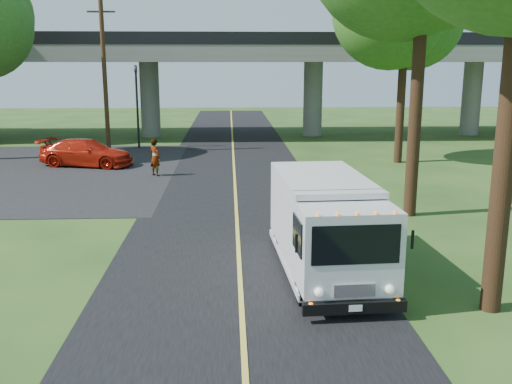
{
  "coord_description": "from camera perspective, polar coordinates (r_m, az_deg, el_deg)",
  "views": [
    {
      "loc": [
        -0.24,
        -10.48,
        5.33
      ],
      "look_at": [
        0.54,
        5.95,
        1.6
      ],
      "focal_mm": 40.0,
      "sensor_mm": 36.0,
      "label": 1
    }
  ],
  "objects": [
    {
      "name": "utility_pole",
      "position": [
        35.25,
        -14.89,
        11.17
      ],
      "size": [
        1.6,
        0.26,
        9.0
      ],
      "color": "#472D19",
      "rests_on": "ground"
    },
    {
      "name": "ground",
      "position": [
        11.76,
        -1.31,
        -14.17
      ],
      "size": [
        120.0,
        120.0,
        0.0
      ],
      "primitive_type": "plane",
      "color": "#234217",
      "rests_on": "ground"
    },
    {
      "name": "traffic_signal",
      "position": [
        37.0,
        -11.83,
        9.21
      ],
      "size": [
        0.18,
        0.22,
        5.2
      ],
      "color": "black",
      "rests_on": "ground"
    },
    {
      "name": "overpass",
      "position": [
        42.49,
        -2.45,
        11.73
      ],
      "size": [
        54.0,
        10.0,
        7.3
      ],
      "color": "slate",
      "rests_on": "ground"
    },
    {
      "name": "pedestrian",
      "position": [
        27.8,
        -10.06,
        3.42
      ],
      "size": [
        0.78,
        0.76,
        1.81
      ],
      "primitive_type": "imported",
      "rotation": [
        0.0,
        0.0,
        2.4
      ],
      "color": "gray",
      "rests_on": "ground"
    },
    {
      "name": "tree_right_far",
      "position": [
        31.89,
        15.26,
        17.7
      ],
      "size": [
        5.77,
        5.67,
        10.99
      ],
      "color": "#382314",
      "rests_on": "ground"
    },
    {
      "name": "lane_line",
      "position": [
        21.16,
        -1.99,
        -1.74
      ],
      "size": [
        0.12,
        90.0,
        0.01
      ],
      "primitive_type": "cube",
      "color": "gold",
      "rests_on": "road"
    },
    {
      "name": "road",
      "position": [
        21.16,
        -1.99,
        -1.79
      ],
      "size": [
        7.0,
        90.0,
        0.02
      ],
      "primitive_type": "cube",
      "color": "black",
      "rests_on": "ground"
    },
    {
      "name": "red_sedan",
      "position": [
        31.41,
        -16.58,
        3.8
      ],
      "size": [
        5.27,
        3.16,
        1.43
      ],
      "primitive_type": "imported",
      "rotation": [
        0.0,
        0.0,
        1.32
      ],
      "color": "#B11B0A",
      "rests_on": "ground"
    },
    {
      "name": "parking_lot",
      "position": [
        30.91,
        -23.06,
        1.83
      ],
      "size": [
        16.0,
        18.0,
        0.01
      ],
      "primitive_type": "cube",
      "color": "black",
      "rests_on": "ground"
    },
    {
      "name": "step_van",
      "position": [
        14.62,
        6.99,
        -3.12
      ],
      "size": [
        2.49,
        6.03,
        2.49
      ],
      "rotation": [
        0.0,
        0.0,
        0.05
      ],
      "color": "silver",
      "rests_on": "ground"
    }
  ]
}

